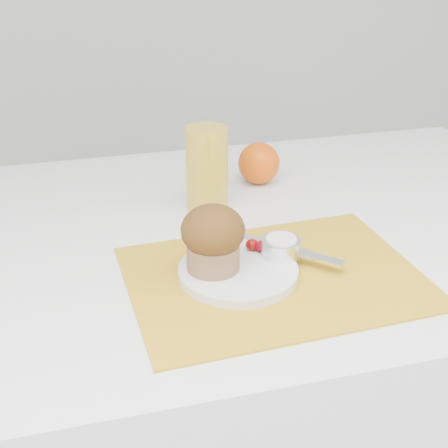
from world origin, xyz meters
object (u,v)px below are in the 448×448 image
object	(u,v)px
juice_glass	(207,169)
muffin	(213,237)
table	(258,391)
orange	(259,163)
plate	(238,272)

from	to	relation	value
juice_glass	muffin	bearing A→B (deg)	-101.55
juice_glass	muffin	xyz separation A→B (m)	(-0.05, -0.24, -0.01)
table	muffin	size ratio (longest dim) A/B	12.27
juice_glass	orange	bearing A→B (deg)	34.66
orange	muffin	bearing A→B (deg)	-118.04
table	juice_glass	world-z (taller)	juice_glass
plate	muffin	distance (m)	0.07
orange	muffin	world-z (taller)	muffin
table	muffin	distance (m)	0.48
orange	muffin	xyz separation A→B (m)	(-0.17, -0.33, 0.03)
table	plate	bearing A→B (deg)	-119.92
plate	muffin	bearing A→B (deg)	165.87
orange	muffin	distance (m)	0.37
table	orange	size ratio (longest dim) A/B	14.70
table	juice_glass	bearing A→B (deg)	131.01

